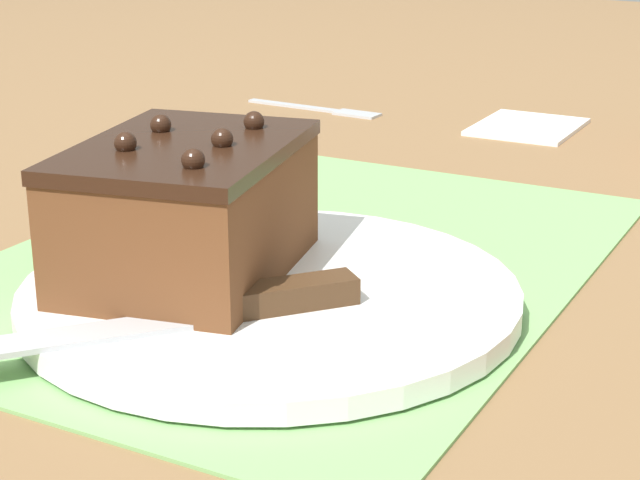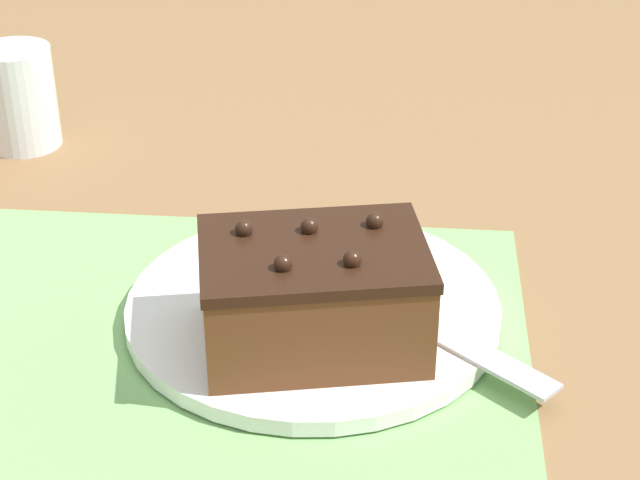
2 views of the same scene
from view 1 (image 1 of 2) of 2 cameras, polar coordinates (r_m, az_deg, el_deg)
name	(u,v)px [view 1 (image 1 of 2)]	position (r m, az deg, el deg)	size (l,w,h in m)	color
ground_plane	(293,262)	(0.66, -1.46, -1.18)	(3.00, 3.00, 0.00)	olive
placemat_woven	(293,259)	(0.66, -1.46, -1.02)	(0.46, 0.34, 0.00)	#7AB266
cake_plate	(270,295)	(0.59, -2.67, -2.94)	(0.27, 0.27, 0.01)	white
chocolate_cake	(187,208)	(0.59, -7.09, 1.69)	(0.17, 0.14, 0.08)	brown
serving_knife	(220,308)	(0.54, -5.34, -3.64)	(0.18, 0.16, 0.01)	#472D19
folded_napkin	(528,125)	(1.03, 11.01, 6.05)	(0.11, 0.09, 0.01)	white
dessert_fork	(324,108)	(1.08, 0.19, 7.03)	(0.02, 0.15, 0.01)	#B7BABF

